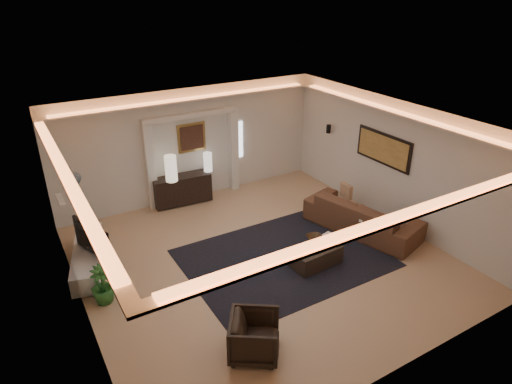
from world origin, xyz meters
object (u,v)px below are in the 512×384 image
sofa (362,216)px  coffee_table (316,256)px  armchair (255,336)px  console (182,189)px

sofa → coffee_table: bearing=91.9°
coffee_table → armchair: (-2.28, -1.44, 0.14)m
console → sofa: 4.55m
console → sofa: size_ratio=0.56×
coffee_table → armchair: size_ratio=1.33×
console → sofa: sofa is taller
sofa → armchair: size_ratio=3.46×
console → coffee_table: bearing=-67.9°
coffee_table → armchair: 2.70m
console → armchair: console is taller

